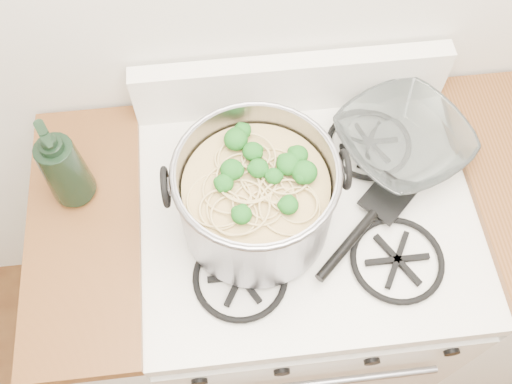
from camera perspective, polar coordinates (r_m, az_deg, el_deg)
The scene contains 6 objects.
gas_range at distance 1.73m, azimuth 4.00°, elevation -8.84°, with size 0.76×0.66×0.92m.
counter_left at distance 1.73m, azimuth -13.02°, elevation -10.02°, with size 0.25×0.65×0.92m.
stock_pot at distance 1.17m, azimuth 0.00°, elevation -0.61°, with size 0.36×0.33×0.22m.
spatula at distance 1.31m, azimuth 13.05°, elevation -0.43°, with size 0.29×0.31×0.02m, color black, non-canonical shape.
glass_bowl at distance 1.39m, azimuth 14.28°, elevation 4.58°, with size 0.12×0.12×0.03m, color white.
bottle at distance 1.26m, azimuth -18.95°, elevation 2.76°, with size 0.10×0.10×0.25m, color black.
Camera 1 is at (-0.18, 0.69, 2.06)m, focal length 40.00 mm.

